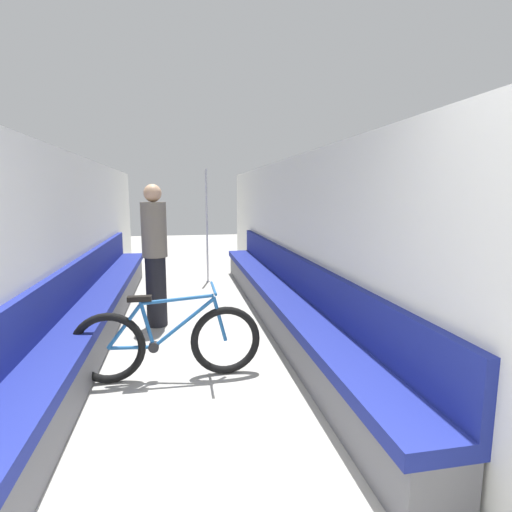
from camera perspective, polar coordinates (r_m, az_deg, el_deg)
The scene contains 7 objects.
wall_left at distance 4.82m, azimuth -25.50°, elevation 1.17°, with size 0.10×10.67×2.07m, color silver.
wall_right at distance 4.88m, azimuth 6.66°, elevation 2.06°, with size 0.10×10.67×2.07m, color silver.
bench_seat_row_left at distance 5.03m, azimuth -21.83°, elevation -6.91°, with size 0.45×6.57×0.87m.
bench_seat_row_right at distance 5.08m, azimuth 3.39°, elevation -6.13°, with size 0.45×6.57×0.87m.
bicycle at distance 3.63m, azimuth -12.44°, elevation -11.94°, with size 1.62×0.46×0.81m.
grab_pole_near at distance 7.31m, azimuth -7.02°, elevation 3.99°, with size 0.08×0.08×2.05m.
passenger_standing at distance 4.95m, azimuth -14.25°, elevation 0.28°, with size 0.30×0.30×1.72m.
Camera 1 is at (-0.11, -0.88, 1.61)m, focal length 28.00 mm.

